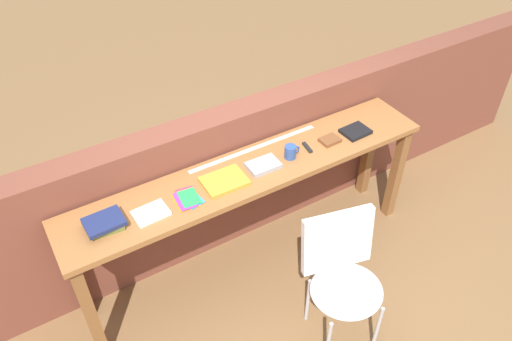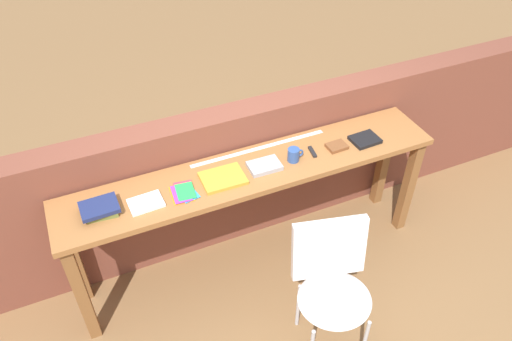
{
  "view_description": "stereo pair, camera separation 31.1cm",
  "coord_description": "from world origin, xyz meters",
  "px_view_note": "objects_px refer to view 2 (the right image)",
  "views": [
    {
      "loc": [
        -1.23,
        -1.77,
        2.92
      ],
      "look_at": [
        0.0,
        0.25,
        0.9
      ],
      "focal_mm": 35.0,
      "sensor_mm": 36.0,
      "label": 1
    },
    {
      "loc": [
        -0.95,
        -1.91,
        2.92
      ],
      "look_at": [
        0.0,
        0.25,
        0.9
      ],
      "focal_mm": 35.0,
      "sensor_mm": 36.0,
      "label": 2
    }
  ],
  "objects_px": {
    "chair_white_moulded": "(332,282)",
    "book_repair_rightmost": "(365,140)",
    "pamphlet_pile_colourful": "(184,192)",
    "mug": "(294,155)",
    "book_stack_leftmost": "(100,209)",
    "book_open_centre": "(223,178)",
    "leather_journal_brown": "(337,146)",
    "multitool_folded": "(312,152)",
    "magazine_cycling": "(146,203)"
  },
  "relations": [
    {
      "from": "chair_white_moulded",
      "to": "book_repair_rightmost",
      "type": "height_order",
      "value": "book_repair_rightmost"
    },
    {
      "from": "pamphlet_pile_colourful",
      "to": "book_repair_rightmost",
      "type": "relative_size",
      "value": 1.07
    },
    {
      "from": "chair_white_moulded",
      "to": "mug",
      "type": "relative_size",
      "value": 8.1
    },
    {
      "from": "book_stack_leftmost",
      "to": "mug",
      "type": "xyz_separation_m",
      "value": [
        1.23,
        -0.02,
        0.01
      ]
    },
    {
      "from": "pamphlet_pile_colourful",
      "to": "chair_white_moulded",
      "type": "bearing_deg",
      "value": -47.41
    },
    {
      "from": "pamphlet_pile_colourful",
      "to": "mug",
      "type": "bearing_deg",
      "value": 1.0
    },
    {
      "from": "book_open_centre",
      "to": "book_repair_rightmost",
      "type": "height_order",
      "value": "book_repair_rightmost"
    },
    {
      "from": "leather_journal_brown",
      "to": "book_repair_rightmost",
      "type": "distance_m",
      "value": 0.21
    },
    {
      "from": "pamphlet_pile_colourful",
      "to": "book_repair_rightmost",
      "type": "xyz_separation_m",
      "value": [
        1.28,
        0.0,
        0.01
      ]
    },
    {
      "from": "pamphlet_pile_colourful",
      "to": "leather_journal_brown",
      "type": "distance_m",
      "value": 1.06
    },
    {
      "from": "book_stack_leftmost",
      "to": "multitool_folded",
      "type": "height_order",
      "value": "book_stack_leftmost"
    },
    {
      "from": "pamphlet_pile_colourful",
      "to": "book_repair_rightmost",
      "type": "height_order",
      "value": "book_repair_rightmost"
    },
    {
      "from": "chair_white_moulded",
      "to": "book_stack_leftmost",
      "type": "distance_m",
      "value": 1.41
    },
    {
      "from": "chair_white_moulded",
      "to": "magazine_cycling",
      "type": "distance_m",
      "value": 1.19
    },
    {
      "from": "book_repair_rightmost",
      "to": "magazine_cycling",
      "type": "bearing_deg",
      "value": 177.63
    },
    {
      "from": "book_stack_leftmost",
      "to": "leather_journal_brown",
      "type": "relative_size",
      "value": 1.67
    },
    {
      "from": "multitool_folded",
      "to": "book_repair_rightmost",
      "type": "xyz_separation_m",
      "value": [
        0.39,
        -0.03,
        0.0
      ]
    },
    {
      "from": "magazine_cycling",
      "to": "book_repair_rightmost",
      "type": "relative_size",
      "value": 1.06
    },
    {
      "from": "chair_white_moulded",
      "to": "mug",
      "type": "bearing_deg",
      "value": 82.71
    },
    {
      "from": "magazine_cycling",
      "to": "book_repair_rightmost",
      "type": "height_order",
      "value": "book_repair_rightmost"
    },
    {
      "from": "book_stack_leftmost",
      "to": "pamphlet_pile_colourful",
      "type": "xyz_separation_m",
      "value": [
        0.48,
        -0.03,
        -0.02
      ]
    },
    {
      "from": "magazine_cycling",
      "to": "mug",
      "type": "bearing_deg",
      "value": -1.76
    },
    {
      "from": "magazine_cycling",
      "to": "mug",
      "type": "distance_m",
      "value": 0.97
    },
    {
      "from": "pamphlet_pile_colourful",
      "to": "mug",
      "type": "xyz_separation_m",
      "value": [
        0.74,
        0.01,
        0.04
      ]
    },
    {
      "from": "book_open_centre",
      "to": "leather_journal_brown",
      "type": "xyz_separation_m",
      "value": [
        0.81,
        -0.01,
        0.0
      ]
    },
    {
      "from": "multitool_folded",
      "to": "book_stack_leftmost",
      "type": "bearing_deg",
      "value": 179.97
    },
    {
      "from": "magazine_cycling",
      "to": "book_open_centre",
      "type": "bearing_deg",
      "value": 0.03
    },
    {
      "from": "book_stack_leftmost",
      "to": "book_open_centre",
      "type": "xyz_separation_m",
      "value": [
        0.74,
        -0.01,
        -0.02
      ]
    },
    {
      "from": "chair_white_moulded",
      "to": "book_repair_rightmost",
      "type": "relative_size",
      "value": 4.79
    },
    {
      "from": "book_stack_leftmost",
      "to": "mug",
      "type": "relative_size",
      "value": 1.97
    },
    {
      "from": "book_open_centre",
      "to": "mug",
      "type": "relative_size",
      "value": 2.42
    },
    {
      "from": "book_open_centre",
      "to": "multitool_folded",
      "type": "height_order",
      "value": "book_open_centre"
    },
    {
      "from": "book_stack_leftmost",
      "to": "multitool_folded",
      "type": "relative_size",
      "value": 1.97
    },
    {
      "from": "pamphlet_pile_colourful",
      "to": "leather_journal_brown",
      "type": "height_order",
      "value": "leather_journal_brown"
    },
    {
      "from": "multitool_folded",
      "to": "book_repair_rightmost",
      "type": "distance_m",
      "value": 0.39
    },
    {
      "from": "chair_white_moulded",
      "to": "book_open_centre",
      "type": "height_order",
      "value": "book_open_centre"
    },
    {
      "from": "book_stack_leftmost",
      "to": "multitool_folded",
      "type": "bearing_deg",
      "value": -0.03
    },
    {
      "from": "chair_white_moulded",
      "to": "mug",
      "type": "xyz_separation_m",
      "value": [
        0.09,
        0.72,
        0.4
      ]
    },
    {
      "from": "chair_white_moulded",
      "to": "book_stack_leftmost",
      "type": "height_order",
      "value": "book_stack_leftmost"
    },
    {
      "from": "book_stack_leftmost",
      "to": "magazine_cycling",
      "type": "bearing_deg",
      "value": -7.84
    },
    {
      "from": "chair_white_moulded",
      "to": "pamphlet_pile_colourful",
      "type": "xyz_separation_m",
      "value": [
        -0.65,
        0.71,
        0.36
      ]
    },
    {
      "from": "book_open_centre",
      "to": "book_repair_rightmost",
      "type": "distance_m",
      "value": 1.02
    },
    {
      "from": "multitool_folded",
      "to": "book_repair_rightmost",
      "type": "relative_size",
      "value": 0.59
    },
    {
      "from": "multitool_folded",
      "to": "pamphlet_pile_colourful",
      "type": "bearing_deg",
      "value": -177.95
    },
    {
      "from": "magazine_cycling",
      "to": "pamphlet_pile_colourful",
      "type": "relative_size",
      "value": 0.99
    },
    {
      "from": "book_open_centre",
      "to": "leather_journal_brown",
      "type": "relative_size",
      "value": 2.05
    },
    {
      "from": "book_open_centre",
      "to": "mug",
      "type": "distance_m",
      "value": 0.49
    },
    {
      "from": "magazine_cycling",
      "to": "leather_journal_brown",
      "type": "relative_size",
      "value": 1.51
    },
    {
      "from": "mug",
      "to": "leather_journal_brown",
      "type": "xyz_separation_m",
      "value": [
        0.32,
        0.0,
        -0.03
      ]
    },
    {
      "from": "leather_journal_brown",
      "to": "book_repair_rightmost",
      "type": "xyz_separation_m",
      "value": [
        0.21,
        -0.01,
        0.0
      ]
    }
  ]
}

